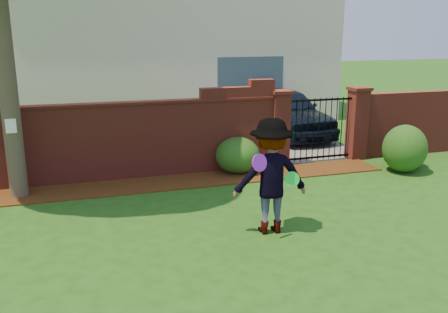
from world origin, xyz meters
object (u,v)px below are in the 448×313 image
object	(u,v)px
frisbee_purple	(259,163)
frisbee_green	(292,179)
car	(288,113)
man	(271,177)

from	to	relation	value
frisbee_purple	frisbee_green	size ratio (longest dim) A/B	1.12
car	man	size ratio (longest dim) A/B	2.32
frisbee_purple	frisbee_green	xyz separation A→B (m)	(0.59, 0.07, -0.34)
car	frisbee_purple	size ratio (longest dim) A/B	16.00
man	frisbee_purple	xyz separation A→B (m)	(-0.33, -0.31, 0.35)
man	frisbee_purple	distance (m)	0.57
car	frisbee_purple	xyz separation A→B (m)	(-3.76, -7.14, 0.56)
car	frisbee_green	world-z (taller)	car
man	frisbee_green	size ratio (longest dim) A/B	7.76
frisbee_purple	man	bearing A→B (deg)	43.12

